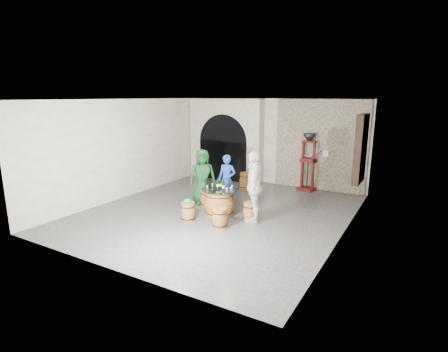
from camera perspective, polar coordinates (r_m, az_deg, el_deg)
The scene contains 31 objects.
ground at distance 10.21m, azimuth -0.95°, elevation -5.87°, with size 8.00×8.00×0.00m, color #2A2A2D.
wall_back at distance 13.36m, azimuth 7.96°, elevation 5.55°, with size 8.00×8.00×0.00m, color silver.
wall_front at distance 6.79m, azimuth -18.70°, elevation -2.21°, with size 8.00×8.00×0.00m, color silver.
wall_left at distance 11.98m, azimuth -15.51°, elevation 4.36°, with size 8.00×8.00×0.00m, color silver.
wall_right at distance 8.58m, azimuth 19.47°, elevation 0.80°, with size 8.00×8.00×0.00m, color silver.
ceiling at distance 9.67m, azimuth -1.02°, elevation 12.39°, with size 8.00×8.00×0.00m, color beige.
stone_facing_panel at distance 12.74m, azimuth 15.38°, elevation 4.85°, with size 3.20×0.12×3.18m, color #9E927E.
arched_opening at distance 13.96m, azimuth 0.27°, elevation 5.91°, with size 3.10×0.60×3.19m.
shuttered_window at distance 10.90m, azimuth 21.36°, elevation 4.18°, with size 0.23×1.10×2.00m.
barrel_table at distance 9.83m, azimuth -0.81°, elevation -4.32°, with size 0.98×0.98×0.76m.
barrel_stool_left at distance 10.71m, azimuth -2.87°, elevation -3.59°, with size 0.39×0.39×0.50m.
barrel_stool_far at distance 10.76m, azimuth 0.36°, elevation -3.50°, with size 0.39×0.39×0.50m.
barrel_stool_right at distance 9.48m, azimuth 4.27°, elevation -5.82°, with size 0.39×0.39×0.50m.
barrel_stool_near_right at distance 8.98m, azimuth -0.72°, elevation -6.89°, with size 0.39×0.39×0.50m.
barrel_stool_near_left at distance 9.50m, azimuth -5.94°, elevation -5.82°, with size 0.39×0.39×0.50m.
green_cap at distance 9.41m, azimuth -5.97°, elevation -4.10°, with size 0.25×0.21×0.12m.
person_green at distance 10.85m, azimuth -3.55°, elevation -0.07°, with size 0.84×0.54×1.71m, color #103B1A.
person_blue at distance 10.71m, azimuth 0.47°, elevation -0.64°, with size 0.57×0.37×1.56m, color navy.
person_white at distance 9.24m, azimuth 5.00°, elevation -1.74°, with size 1.13×0.47×1.92m, color beige.
wine_bottle_left at distance 9.75m, azimuth -1.00°, elevation -1.35°, with size 0.08×0.08×0.32m.
wine_bottle_center at distance 9.59m, azimuth -0.09°, elevation -1.59°, with size 0.08×0.08×0.32m.
wine_bottle_right at distance 9.81m, azimuth -0.58°, elevation -1.26°, with size 0.08×0.08×0.32m.
tasting_glass_a at distance 9.75m, azimuth -2.75°, elevation -1.86°, with size 0.05×0.05×0.10m, color #B86123, non-canonical shape.
tasting_glass_b at distance 9.58m, azimuth 1.11°, elevation -2.11°, with size 0.05×0.05×0.10m, color #B86123, non-canonical shape.
tasting_glass_c at distance 10.01m, azimuth -0.88°, elevation -1.45°, with size 0.05×0.05×0.10m, color #B86123, non-canonical shape.
tasting_glass_d at distance 9.77m, azimuth 1.30°, elevation -1.81°, with size 0.05×0.05×0.10m, color #B86123, non-canonical shape.
tasting_glass_e at distance 9.48m, azimuth 0.44°, elevation -2.27°, with size 0.05×0.05×0.10m, color #B86123, non-canonical shape.
tasting_glass_f at distance 10.01m, azimuth -1.90°, elevation -1.45°, with size 0.05×0.05×0.10m, color #B86123, non-canonical shape.
side_barrel at distance 12.63m, azimuth 3.54°, elevation -0.79°, with size 0.45×0.45×0.60m.
corking_press at distance 12.58m, azimuth 13.60°, elevation 2.92°, with size 0.85×0.56×2.03m.
control_box at distance 12.64m, azimuth 16.32°, elevation 3.58°, with size 0.18×0.10×0.22m, color silver.
Camera 1 is at (5.00, -8.27, 3.30)m, focal length 28.00 mm.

